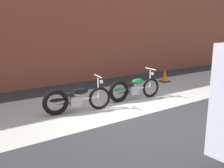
# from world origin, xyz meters

# --- Properties ---
(ground_plane) EXTENTS (80.00, 80.00, 0.00)m
(ground_plane) POSITION_xyz_m (0.00, 0.00, 0.00)
(ground_plane) COLOR #2D2D30
(sidewalk_slab) EXTENTS (36.00, 3.50, 0.01)m
(sidewalk_slab) POSITION_xyz_m (0.00, 1.75, 0.00)
(sidewalk_slab) COLOR #B2ADA3
(sidewalk_slab) RESTS_ON ground
(brick_building_wall) EXTENTS (36.00, 0.50, 5.95)m
(brick_building_wall) POSITION_xyz_m (0.00, 5.20, 2.97)
(brick_building_wall) COLOR brown
(brick_building_wall) RESTS_ON ground
(motorcycle_black) EXTENTS (1.99, 0.70, 1.03)m
(motorcycle_black) POSITION_xyz_m (-1.28, 1.33, 0.40)
(motorcycle_black) COLOR black
(motorcycle_black) RESTS_ON ground
(motorcycle_green) EXTENTS (2.00, 0.60, 1.03)m
(motorcycle_green) POSITION_xyz_m (0.91, 1.37, 0.40)
(motorcycle_green) COLOR black
(motorcycle_green) RESTS_ON ground
(traffic_cone) EXTENTS (0.40, 0.40, 0.55)m
(traffic_cone) POSITION_xyz_m (4.07, 2.80, 0.25)
(traffic_cone) COLOR orange
(traffic_cone) RESTS_ON ground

